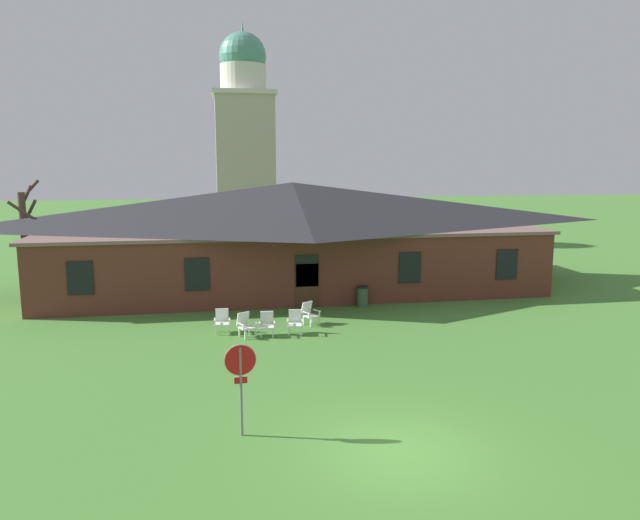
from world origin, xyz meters
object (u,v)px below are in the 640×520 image
at_px(lawn_chair_by_porch, 222,320).
at_px(trash_bin, 362,296).
at_px(stop_sign, 241,372).
at_px(lawn_chair_left_end, 267,323).
at_px(lawn_chair_near_door, 245,324).
at_px(lawn_chair_middle, 295,321).
at_px(lawn_chair_right_end, 309,313).

relative_size(lawn_chair_by_porch, trash_bin, 0.98).
bearing_deg(stop_sign, trash_bin, 63.51).
bearing_deg(lawn_chair_left_end, lawn_chair_near_door, 179.32).
height_order(lawn_chair_by_porch, trash_bin, trash_bin).
bearing_deg(lawn_chair_left_end, lawn_chair_middle, 3.43).
relative_size(stop_sign, lawn_chair_by_porch, 2.48).
xyz_separation_m(lawn_chair_left_end, lawn_chair_right_end, (1.91, 1.33, 0.00)).
bearing_deg(stop_sign, lawn_chair_middle, 73.83).
height_order(stop_sign, lawn_chair_left_end, stop_sign).
distance_m(lawn_chair_by_porch, trash_bin, 7.35).
distance_m(stop_sign, lawn_chair_middle, 9.08).
bearing_deg(trash_bin, lawn_chair_left_end, -140.89).
distance_m(lawn_chair_left_end, trash_bin, 6.27).
bearing_deg(lawn_chair_middle, lawn_chair_right_end, 58.12).
relative_size(stop_sign, lawn_chair_middle, 2.48).
distance_m(lawn_chair_near_door, lawn_chair_left_end, 0.84).
distance_m(stop_sign, lawn_chair_near_door, 8.69).
height_order(lawn_chair_middle, trash_bin, trash_bin).
bearing_deg(trash_bin, lawn_chair_right_end, -138.37).
xyz_separation_m(stop_sign, lawn_chair_near_door, (0.54, 8.60, -1.17)).
height_order(lawn_chair_left_end, lawn_chair_right_end, same).
relative_size(lawn_chair_middle, trash_bin, 0.98).
bearing_deg(stop_sign, lawn_chair_left_end, 80.85).
relative_size(lawn_chair_near_door, lawn_chair_middle, 1.00).
xyz_separation_m(lawn_chair_near_door, trash_bin, (5.71, 3.95, -0.00)).
bearing_deg(lawn_chair_near_door, trash_bin, 34.66).
height_order(stop_sign, lawn_chair_by_porch, stop_sign).
relative_size(lawn_chair_near_door, trash_bin, 0.98).
height_order(lawn_chair_by_porch, lawn_chair_right_end, same).
xyz_separation_m(lawn_chair_left_end, lawn_chair_middle, (1.13, 0.07, 0.00)).
bearing_deg(trash_bin, stop_sign, -116.49).
bearing_deg(lawn_chair_middle, lawn_chair_left_end, -176.57).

